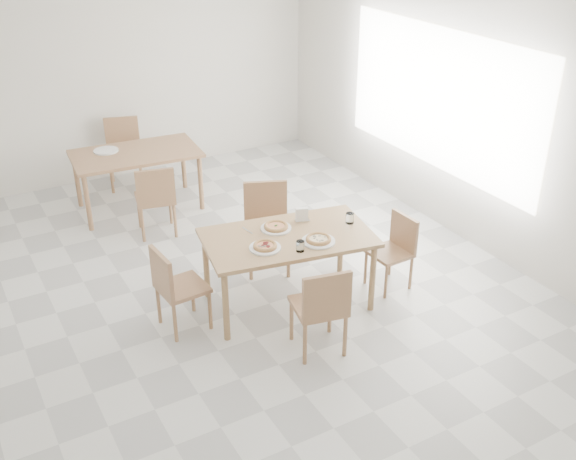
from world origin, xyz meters
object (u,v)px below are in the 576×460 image
chair_south (322,305)px  second_table (136,158)px  tumbler_b (350,218)px  plate_mushroom (318,241)px  tumbler_a (300,246)px  plate_empty (106,151)px  chair_east (395,246)px  plate_pepperoni (265,248)px  pizza_margherita (276,226)px  plate_margherita (276,228)px  chair_west (174,284)px  napkin_holder (302,215)px  pizza_mushroom (319,239)px  pizza_pepperoni (265,246)px  chair_north (267,220)px  chair_back_n (123,147)px  chair_back_s (155,196)px  main_table (288,243)px

chair_south → second_table: bearing=-71.7°
tumbler_b → plate_mushroom: bearing=-159.1°
tumbler_a → plate_empty: (-0.82, 3.33, -0.04)m
chair_east → plate_pepperoni: 1.46m
pizza_margherita → plate_margherita: bearing=0.0°
chair_west → napkin_holder: bearing=-91.8°
pizza_margherita → pizza_mushroom: same height
plate_margherita → pizza_margherita: (-0.00, 0.00, 0.02)m
plate_mushroom → pizza_pepperoni: (-0.49, 0.13, 0.02)m
plate_mushroom → tumbler_b: bearing=20.9°
plate_mushroom → chair_north: bearing=90.8°
plate_margherita → plate_pepperoni: (-0.27, -0.29, 0.00)m
pizza_margherita → chair_back_n: 3.51m
plate_margherita → second_table: 2.70m
tumbler_a → chair_west: bearing=157.5°
chair_west → chair_back_s: 1.91m
tumbler_a → chair_back_s: 2.38m
pizza_margherita → second_table: 2.70m
plate_mushroom → tumbler_a: bearing=-164.9°
main_table → chair_east: chair_east is taller
chair_south → plate_margherita: chair_south is taller
chair_east → tumbler_b: 0.61m
chair_north → chair_east: chair_north is taller
chair_back_n → plate_empty: chair_back_n is taller
pizza_pepperoni → tumbler_b: (0.96, 0.05, 0.02)m
second_table → chair_west: bearing=-96.9°
chair_east → second_table: size_ratio=0.48×
plate_pepperoni → chair_back_n: bearing=92.6°
plate_mushroom → pizza_mushroom: size_ratio=1.06×
chair_north → tumbler_b: chair_north is taller
chair_west → chair_back_n: 3.57m
pizza_margherita → tumbler_b: 0.73m
plate_pepperoni → chair_back_s: 2.13m
chair_north → plate_pepperoni: (-0.47, -0.87, 0.22)m
main_table → plate_mushroom: (0.19, -0.24, 0.09)m
napkin_holder → chair_back_s: (-0.89, 1.79, -0.31)m
main_table → chair_north: chair_north is taller
plate_margherita → pizza_margherita: bearing=180.0°
napkin_holder → chair_back_n: (-0.74, 3.45, -0.29)m
main_table → chair_north: size_ratio=1.85×
plate_pepperoni → plate_empty: size_ratio=0.96×
chair_east → chair_back_n: 4.19m
chair_north → plate_empty: (-1.03, 2.27, 0.22)m
chair_back_s → tumbler_a: bearing=116.5°
plate_pepperoni → plate_margherita: bearing=46.7°
pizza_margherita → chair_south: bearing=-96.1°
second_table → pizza_margherita: bearing=-74.0°
chair_back_n → plate_margherita: bearing=-66.2°
napkin_holder → chair_back_n: bearing=121.6°
plate_mushroom → tumbler_b: (0.47, 0.18, 0.04)m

